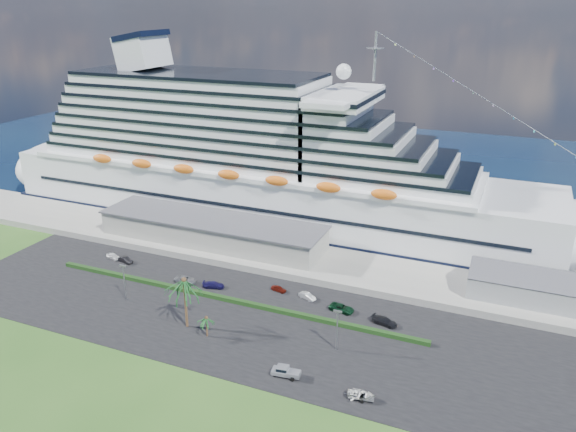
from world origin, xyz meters
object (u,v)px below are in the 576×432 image
at_px(parked_car_3, 214,285).
at_px(pickup_truck, 286,371).
at_px(boat_trailer, 361,395).
at_px(cruise_ship, 262,165).

relative_size(parked_car_3, pickup_truck, 0.91).
height_order(pickup_truck, boat_trailer, pickup_truck).
height_order(cruise_ship, pickup_truck, cruise_ship).
bearing_deg(pickup_truck, cruise_ship, 118.18).
xyz_separation_m(cruise_ship, parked_car_3, (8.24, -43.84, -15.87)).
bearing_deg(pickup_truck, boat_trailer, -3.50).
distance_m(cruise_ship, pickup_truck, 77.66).
bearing_deg(cruise_ship, pickup_truck, -61.82).
relative_size(parked_car_3, boat_trailer, 0.89).
bearing_deg(parked_car_3, cruise_ship, -5.54).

